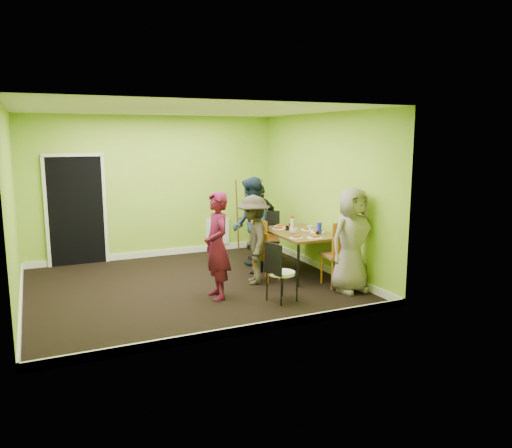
{
  "coord_description": "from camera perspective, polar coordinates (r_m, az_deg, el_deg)",
  "views": [
    {
      "loc": [
        -2.23,
        -7.56,
        2.4
      ],
      "look_at": [
        1.19,
        0.0,
        0.93
      ],
      "focal_mm": 35.0,
      "sensor_mm": 36.0,
      "label": 1
    }
  ],
  "objects": [
    {
      "name": "plate_far_back",
      "position": [
        9.21,
        2.83,
        -0.27
      ],
      "size": [
        0.25,
        0.25,
        0.01
      ],
      "primitive_type": "cylinder",
      "color": "white",
      "rests_on": "dining_table"
    },
    {
      "name": "ground",
      "position": [
        8.24,
        -7.62,
        -7.0
      ],
      "size": [
        5.0,
        5.0,
        0.0
      ],
      "primitive_type": "plane",
      "color": "black",
      "rests_on": "ground"
    },
    {
      "name": "chair_left_near",
      "position": [
        8.29,
        0.94,
        -3.4
      ],
      "size": [
        0.46,
        0.46,
        0.84
      ],
      "rotation": [
        0.0,
        0.0,
        -1.15
      ],
      "color": "#C96E12",
      "rests_on": "ground"
    },
    {
      "name": "chair_front_end",
      "position": [
        8.06,
        9.64,
        -2.99
      ],
      "size": [
        0.49,
        0.49,
        1.07
      ],
      "rotation": [
        0.0,
        0.0,
        -0.1
      ],
      "color": "#C96E12",
      "rests_on": "ground"
    },
    {
      "name": "person_back_end",
      "position": [
        9.68,
        0.4,
        0.25
      ],
      "size": [
        0.94,
        0.53,
        1.51
      ],
      "primitive_type": "imported",
      "rotation": [
        0.0,
        0.0,
        3.33
      ],
      "color": "black",
      "rests_on": "ground"
    },
    {
      "name": "person_standing",
      "position": [
        7.4,
        -4.48,
        -2.47
      ],
      "size": [
        0.39,
        0.59,
        1.6
      ],
      "primitive_type": "imported",
      "rotation": [
        0.0,
        0.0,
        -1.58
      ],
      "color": "#570F2C",
      "rests_on": "ground"
    },
    {
      "name": "person_left_far",
      "position": [
        8.85,
        -0.53,
        -0.09
      ],
      "size": [
        0.86,
        0.98,
        1.69
      ],
      "primitive_type": "imported",
      "rotation": [
        0.0,
        0.0,
        -1.87
      ],
      "color": "#152434",
      "rests_on": "ground"
    },
    {
      "name": "person_front_end",
      "position": [
        7.84,
        10.92,
        -1.81
      ],
      "size": [
        0.85,
        0.6,
        1.63
      ],
      "primitive_type": "imported",
      "rotation": [
        0.0,
        0.0,
        0.1
      ],
      "color": "gray",
      "rests_on": "ground"
    },
    {
      "name": "blue_bottle",
      "position": [
        8.59,
        7.25,
        -0.47
      ],
      "size": [
        0.08,
        0.08,
        0.19
      ],
      "primitive_type": "cylinder",
      "color": "#1C26D5",
      "rests_on": "dining_table"
    },
    {
      "name": "plate_near_left",
      "position": [
        8.96,
        2.6,
        -0.56
      ],
      "size": [
        0.25,
        0.25,
        0.01
      ],
      "primitive_type": "cylinder",
      "color": "white",
      "rests_on": "dining_table"
    },
    {
      "name": "cup_b",
      "position": [
        8.89,
        6.18,
        -0.44
      ],
      "size": [
        0.1,
        0.1,
        0.09
      ],
      "primitive_type": "imported",
      "color": "white",
      "rests_on": "dining_table"
    },
    {
      "name": "chair_bentwood",
      "position": [
        7.28,
        2.63,
        -5.18
      ],
      "size": [
        0.43,
        0.42,
        0.89
      ],
      "rotation": [
        0.0,
        0.0,
        -1.3
      ],
      "color": "black",
      "rests_on": "ground"
    },
    {
      "name": "plate_far_front",
      "position": [
        8.24,
        6.74,
        -1.56
      ],
      "size": [
        0.26,
        0.26,
        0.01
      ],
      "primitive_type": "cylinder",
      "color": "white",
      "rests_on": "dining_table"
    },
    {
      "name": "dining_table",
      "position": [
        8.74,
        4.92,
        -1.26
      ],
      "size": [
        0.9,
        1.5,
        0.75
      ],
      "color": "black",
      "rests_on": "ground"
    },
    {
      "name": "easel",
      "position": [
        10.35,
        -0.99,
        0.91
      ],
      "size": [
        0.62,
        0.58,
        1.54
      ],
      "color": "brown",
      "rests_on": "ground"
    },
    {
      "name": "plate_wall_front",
      "position": [
        8.7,
        7.05,
        -0.94
      ],
      "size": [
        0.25,
        0.25,
        0.01
      ],
      "primitive_type": "cylinder",
      "color": "white",
      "rests_on": "dining_table"
    },
    {
      "name": "cup_a",
      "position": [
        8.49,
        4.31,
        -0.85
      ],
      "size": [
        0.14,
        0.14,
        0.11
      ],
      "primitive_type": "imported",
      "color": "white",
      "rests_on": "dining_table"
    },
    {
      "name": "glass_back",
      "position": [
        9.07,
        4.02,
        -0.2
      ],
      "size": [
        0.07,
        0.07,
        0.09
      ],
      "primitive_type": "cylinder",
      "color": "black",
      "rests_on": "dining_table"
    },
    {
      "name": "room_walls",
      "position": [
        8.04,
        -8.04,
        -0.19
      ],
      "size": [
        5.04,
        4.54,
        2.82
      ],
      "color": "#9CBE30",
      "rests_on": "ground"
    },
    {
      "name": "person_left_near",
      "position": [
        8.14,
        -0.28,
        -1.81
      ],
      "size": [
        0.79,
        1.06,
        1.46
      ],
      "primitive_type": "imported",
      "rotation": [
        0.0,
        0.0,
        -1.86
      ],
      "color": "#302B20",
      "rests_on": "ground"
    },
    {
      "name": "plate_near_right",
      "position": [
        8.2,
        4.61,
        -1.58
      ],
      "size": [
        0.22,
        0.22,
        0.01
      ],
      "primitive_type": "cylinder",
      "color": "white",
      "rests_on": "dining_table"
    },
    {
      "name": "glass_front",
      "position": [
        8.33,
        7.05,
        -1.15
      ],
      "size": [
        0.06,
        0.06,
        0.09
      ],
      "primitive_type": "cylinder",
      "color": "black",
      "rests_on": "dining_table"
    },
    {
      "name": "plate_wall_back",
      "position": [
        8.91,
        5.92,
        -0.66
      ],
      "size": [
        0.25,
        0.25,
        0.01
      ],
      "primitive_type": "cylinder",
      "color": "white",
      "rests_on": "dining_table"
    },
    {
      "name": "glass_mid",
      "position": [
        8.88,
        3.58,
        -0.43
      ],
      "size": [
        0.06,
        0.06,
        0.09
      ],
      "primitive_type": "cylinder",
      "color": "black",
      "rests_on": "dining_table"
    },
    {
      "name": "chair_left_far",
      "position": [
        8.82,
        0.85,
        -2.15
      ],
      "size": [
        0.51,
        0.51,
        0.96
      ],
      "rotation": [
        0.0,
        0.0,
        -1.22
      ],
      "color": "#C96E12",
      "rests_on": "ground"
    },
    {
      "name": "chair_back_end",
      "position": [
        9.65,
        1.53,
        -0.2
      ],
      "size": [
        0.55,
        0.59,
        0.97
      ],
      "rotation": [
        0.0,
        0.0,
        2.72
      ],
      "color": "#C96E12",
      "rests_on": "ground"
    },
    {
      "name": "orange_bottle",
      "position": [
        8.86,
        3.91,
        -0.48
      ],
      "size": [
        0.03,
        0.03,
        0.08
      ],
      "primitive_type": "cylinder",
      "color": "#C96E12",
      "rests_on": "dining_table"
    },
    {
      "name": "thermos",
      "position": [
        8.72,
        4.16,
        -0.11
      ],
      "size": [
        0.07,
        0.07,
        0.24
      ],
      "primitive_type": "cylinder",
      "color": "white",
      "rests_on": "dining_table"
    }
  ]
}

